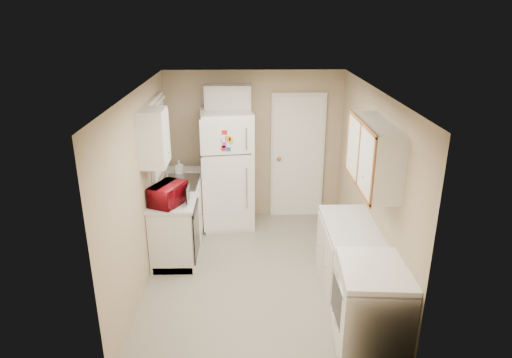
{
  "coord_description": "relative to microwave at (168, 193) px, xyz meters",
  "views": [
    {
      "loc": [
        -0.12,
        -5.16,
        3.27
      ],
      "look_at": [
        0.0,
        0.5,
        1.15
      ],
      "focal_mm": 32.0,
      "sensor_mm": 36.0,
      "label": 1
    }
  ],
  "objects": [
    {
      "name": "refrigerator",
      "position": [
        0.7,
        1.27,
        -0.13
      ],
      "size": [
        0.85,
        0.83,
        1.85
      ],
      "primitive_type": "cube",
      "rotation": [
        0.0,
        0.0,
        0.13
      ],
      "color": "white",
      "rests_on": "floor"
    },
    {
      "name": "dishwasher",
      "position": [
        0.32,
        0.03,
        -0.56
      ],
      "size": [
        0.03,
        0.58,
        0.72
      ],
      "primitive_type": "cube",
      "color": "black",
      "rests_on": "floor"
    },
    {
      "name": "right_counter",
      "position": [
        2.23,
        -1.07,
        -0.6
      ],
      "size": [
        0.6,
        2.0,
        0.9
      ],
      "primitive_type": "cube",
      "color": "silver",
      "rests_on": "floor"
    },
    {
      "name": "wall_front",
      "position": [
        1.13,
        -2.17,
        0.15
      ],
      "size": [
        2.8,
        2.8,
        0.0
      ],
      "primitive_type": "plane",
      "color": "tan",
      "rests_on": "floor"
    },
    {
      "name": "sink",
      "position": [
        0.03,
        0.78,
        -0.19
      ],
      "size": [
        0.54,
        0.74,
        0.16
      ],
      "primitive_type": "cube",
      "color": "gray",
      "rests_on": "left_counter"
    },
    {
      "name": "cabinet_over_fridge",
      "position": [
        0.73,
        1.48,
        0.95
      ],
      "size": [
        0.7,
        0.3,
        0.4
      ],
      "primitive_type": "cube",
      "color": "silver",
      "rests_on": "wall_back"
    },
    {
      "name": "interior_door",
      "position": [
        1.83,
        1.59,
        -0.03
      ],
      "size": [
        0.86,
        0.06,
        2.08
      ],
      "primitive_type": "cube",
      "color": "white",
      "rests_on": "floor"
    },
    {
      "name": "stove",
      "position": [
        2.23,
        -1.7,
        -0.56
      ],
      "size": [
        0.7,
        0.85,
        0.98
      ],
      "primitive_type": "cube",
      "rotation": [
        0.0,
        0.0,
        -0.07
      ],
      "color": "white",
      "rests_on": "floor"
    },
    {
      "name": "floor",
      "position": [
        1.13,
        -0.27,
        -1.05
      ],
      "size": [
        3.8,
        3.8,
        0.0
      ],
      "primitive_type": "plane",
      "color": "#ACA797",
      "rests_on": "ground"
    },
    {
      "name": "wall_back",
      "position": [
        1.13,
        1.63,
        0.15
      ],
      "size": [
        2.8,
        2.8,
        0.0
      ],
      "primitive_type": "plane",
      "color": "tan",
      "rests_on": "floor"
    },
    {
      "name": "upper_cabinet_left",
      "position": [
        -0.12,
        -0.05,
        0.75
      ],
      "size": [
        0.3,
        0.45,
        0.7
      ],
      "primitive_type": "cube",
      "color": "silver",
      "rests_on": "wall_left"
    },
    {
      "name": "upper_cabinet_right",
      "position": [
        2.38,
        -0.77,
        0.75
      ],
      "size": [
        0.3,
        1.2,
        0.7
      ],
      "primitive_type": "cube",
      "color": "silver",
      "rests_on": "wall_right"
    },
    {
      "name": "wall_left",
      "position": [
        -0.27,
        -0.27,
        0.15
      ],
      "size": [
        3.8,
        3.8,
        0.0
      ],
      "primitive_type": "plane",
      "color": "tan",
      "rests_on": "floor"
    },
    {
      "name": "window_blinds",
      "position": [
        -0.23,
        0.78,
        0.55
      ],
      "size": [
        0.1,
        0.98,
        1.08
      ],
      "primitive_type": "cube",
      "color": "silver",
      "rests_on": "wall_left"
    },
    {
      "name": "microwave",
      "position": [
        0.0,
        0.0,
        0.0
      ],
      "size": [
        0.56,
        0.45,
        0.33
      ],
      "primitive_type": "imported",
      "rotation": [
        0.0,
        0.0,
        1.15
      ],
      "color": "maroon",
      "rests_on": "left_counter"
    },
    {
      "name": "ceiling",
      "position": [
        1.13,
        -0.27,
        1.35
      ],
      "size": [
        3.8,
        3.8,
        0.0
      ],
      "primitive_type": "plane",
      "color": "white",
      "rests_on": "floor"
    },
    {
      "name": "left_counter",
      "position": [
        0.03,
        0.63,
        -0.6
      ],
      "size": [
        0.6,
        1.8,
        0.9
      ],
      "primitive_type": "cube",
      "color": "silver",
      "rests_on": "floor"
    },
    {
      "name": "wall_right",
      "position": [
        2.53,
        -0.27,
        0.15
      ],
      "size": [
        3.8,
        3.8,
        0.0
      ],
      "primitive_type": "plane",
      "color": "tan",
      "rests_on": "floor"
    },
    {
      "name": "soap_bottle",
      "position": [
        -0.02,
        1.15,
        -0.05
      ],
      "size": [
        0.12,
        0.12,
        0.22
      ],
      "primitive_type": "imported",
      "rotation": [
        0.0,
        0.0,
        -0.23
      ],
      "color": "silver",
      "rests_on": "left_counter"
    }
  ]
}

